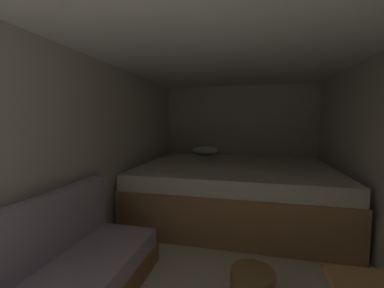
% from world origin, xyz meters
% --- Properties ---
extents(ground_plane, '(6.71, 6.71, 0.00)m').
position_xyz_m(ground_plane, '(0.00, 1.91, 0.00)').
color(ground_plane, beige).
extents(wall_back, '(2.76, 0.05, 1.96)m').
position_xyz_m(wall_back, '(0.00, 4.29, 0.98)').
color(wall_back, beige).
rests_on(wall_back, ground).
extents(wall_left, '(0.05, 4.71, 1.96)m').
position_xyz_m(wall_left, '(-1.36, 1.91, 0.98)').
color(wall_left, beige).
rests_on(wall_left, ground).
extents(ceiling_slab, '(2.76, 4.71, 0.05)m').
position_xyz_m(ceiling_slab, '(0.00, 1.91, 1.98)').
color(ceiling_slab, white).
rests_on(ceiling_slab, wall_left).
extents(bed, '(2.54, 2.05, 0.88)m').
position_xyz_m(bed, '(-0.00, 3.19, 0.36)').
color(bed, '#9E7247').
rests_on(bed, ground).
extents(wicker_basket, '(0.34, 0.34, 0.18)m').
position_xyz_m(wicker_basket, '(0.24, 1.58, 0.09)').
color(wicker_basket, olive).
rests_on(wicker_basket, ground).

